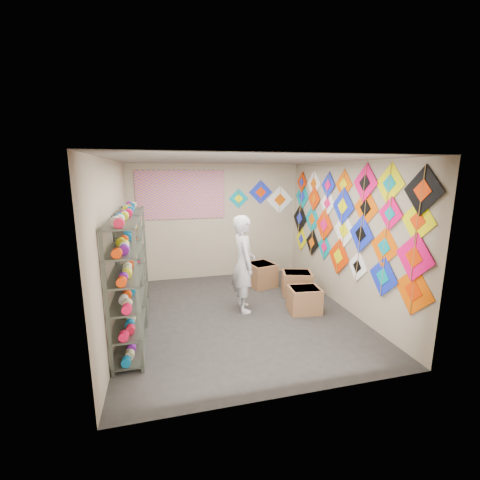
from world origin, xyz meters
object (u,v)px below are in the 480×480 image
object	(u,v)px
shopkeeper	(244,264)
carton_b	(297,283)
carton_a	(304,300)
carton_c	(261,275)
shelf_rack_front	(127,289)
shelf_rack_back	(134,263)

from	to	relation	value
shopkeeper	carton_b	size ratio (longest dim) A/B	2.98
carton_a	carton_c	bearing A→B (deg)	108.76
shelf_rack_front	shelf_rack_back	size ratio (longest dim) A/B	1.00
carton_a	shelf_rack_back	bearing A→B (deg)	173.75
shopkeeper	carton_a	world-z (taller)	shopkeeper
shelf_rack_front	carton_c	xyz separation A→B (m)	(2.62, 2.17, -0.69)
carton_a	carton_c	size ratio (longest dim) A/B	0.93
shelf_rack_back	carton_a	distance (m)	3.12
shopkeeper	carton_c	distance (m)	1.48
carton_b	carton_c	distance (m)	0.89
shopkeeper	carton_c	bearing A→B (deg)	-30.56
shelf_rack_back	carton_a	bearing A→B (deg)	-12.24
shelf_rack_back	carton_b	size ratio (longest dim) A/B	3.20
shelf_rack_back	carton_b	distance (m)	3.26
shelf_rack_back	carton_c	size ratio (longest dim) A/B	3.20
carton_a	carton_b	world-z (taller)	carton_b
carton_a	carton_c	xyz separation A→B (m)	(-0.34, 1.51, 0.03)
shelf_rack_front	carton_c	world-z (taller)	shelf_rack_front
shelf_rack_front	carton_b	size ratio (longest dim) A/B	3.20
shelf_rack_front	shopkeeper	bearing A→B (deg)	28.11
shelf_rack_front	carton_a	bearing A→B (deg)	12.49
carton_c	carton_a	bearing A→B (deg)	-91.76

